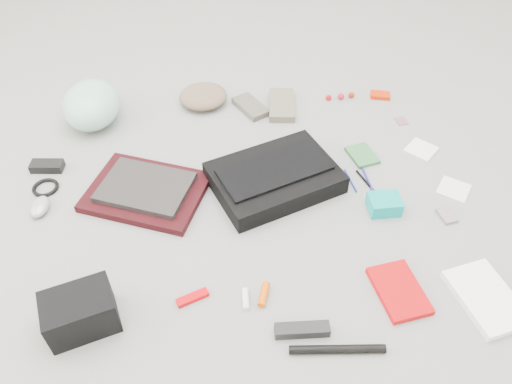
{
  "coord_description": "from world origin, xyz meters",
  "views": [
    {
      "loc": [
        -0.16,
        -1.21,
        1.27
      ],
      "look_at": [
        0.0,
        0.0,
        0.05
      ],
      "focal_mm": 35.0,
      "sensor_mm": 36.0,
      "label": 1
    }
  ],
  "objects": [
    {
      "name": "ground_plane",
      "position": [
        0.0,
        0.0,
        0.0
      ],
      "size": [
        4.0,
        4.0,
        0.0
      ],
      "primitive_type": "plane",
      "color": "slate"
    },
    {
      "name": "messenger_bag",
      "position": [
        0.08,
        0.08,
        0.04
      ],
      "size": [
        0.51,
        0.43,
        0.07
      ],
      "primitive_type": "cube",
      "rotation": [
        0.0,
        0.0,
        0.33
      ],
      "color": "black",
      "rests_on": "ground_plane"
    },
    {
      "name": "bag_flap",
      "position": [
        0.08,
        0.08,
        0.08
      ],
      "size": [
        0.43,
        0.3,
        0.01
      ],
      "primitive_type": "cube",
      "rotation": [
        0.0,
        0.0,
        0.33
      ],
      "color": "black",
      "rests_on": "messenger_bag"
    },
    {
      "name": "laptop_sleeve",
      "position": [
        -0.38,
        0.09,
        0.01
      ],
      "size": [
        0.49,
        0.43,
        0.03
      ],
      "primitive_type": "cube",
      "rotation": [
        0.0,
        0.0,
        -0.42
      ],
      "color": "black",
      "rests_on": "ground_plane"
    },
    {
      "name": "laptop",
      "position": [
        -0.38,
        0.09,
        0.04
      ],
      "size": [
        0.37,
        0.33,
        0.02
      ],
      "primitive_type": "cube",
      "rotation": [
        0.0,
        0.0,
        -0.42
      ],
      "color": "black",
      "rests_on": "laptop_sleeve"
    },
    {
      "name": "bike_helmet",
      "position": [
        -0.6,
        0.55,
        0.09
      ],
      "size": [
        0.24,
        0.3,
        0.17
      ],
      "primitive_type": "ellipsoid",
      "rotation": [
        0.0,
        0.0,
        -0.06
      ],
      "color": "#A4DECF",
      "rests_on": "ground_plane"
    },
    {
      "name": "beanie",
      "position": [
        -0.15,
        0.62,
        0.04
      ],
      "size": [
        0.24,
        0.23,
        0.07
      ],
      "primitive_type": "ellipsoid",
      "rotation": [
        0.0,
        0.0,
        0.17
      ],
      "color": "brown",
      "rests_on": "ground_plane"
    },
    {
      "name": "mitten_left",
      "position": [
        0.05,
        0.55,
        0.01
      ],
      "size": [
        0.15,
        0.19,
        0.03
      ],
      "primitive_type": "cube",
      "rotation": [
        0.0,
        0.0,
        0.46
      ],
      "color": "#585149",
      "rests_on": "ground_plane"
    },
    {
      "name": "mitten_right",
      "position": [
        0.19,
        0.54,
        0.02
      ],
      "size": [
        0.14,
        0.23,
        0.03
      ],
      "primitive_type": "cube",
      "rotation": [
        0.0,
        0.0,
        -0.15
      ],
      "color": "#6C6251",
      "rests_on": "ground_plane"
    },
    {
      "name": "power_brick",
      "position": [
        -0.75,
        0.27,
        0.02
      ],
      "size": [
        0.12,
        0.07,
        0.03
      ],
      "primitive_type": "cube",
      "rotation": [
        0.0,
        0.0,
        -0.14
      ],
      "color": "black",
      "rests_on": "ground_plane"
    },
    {
      "name": "cable_coil",
      "position": [
        -0.75,
        0.17,
        0.01
      ],
      "size": [
        0.12,
        0.12,
        0.01
      ],
      "primitive_type": "torus",
      "rotation": [
        0.0,
        0.0,
        0.41
      ],
      "color": "black",
      "rests_on": "ground_plane"
    },
    {
      "name": "mouse",
      "position": [
        -0.75,
        0.06,
        0.02
      ],
      "size": [
        0.07,
        0.11,
        0.04
      ],
      "primitive_type": "ellipsoid",
      "rotation": [
        0.0,
        0.0,
        -0.14
      ],
      "color": "#9B9AA1",
      "rests_on": "ground_plane"
    },
    {
      "name": "camera_bag",
      "position": [
        -0.55,
        -0.41,
        0.06
      ],
      "size": [
        0.22,
        0.18,
        0.12
      ],
      "primitive_type": "cube",
      "rotation": [
        0.0,
        0.0,
        0.27
      ],
      "color": "black",
      "rests_on": "ground_plane"
    },
    {
      "name": "multitool",
      "position": [
        -0.24,
        -0.37,
        0.01
      ],
      "size": [
        0.1,
        0.06,
        0.02
      ],
      "primitive_type": "cube",
      "rotation": [
        0.0,
        0.0,
        0.34
      ],
      "color": "#BD0005",
      "rests_on": "ground_plane"
    },
    {
      "name": "toiletry_tube_white",
      "position": [
        -0.08,
        -0.4,
        0.01
      ],
      "size": [
        0.02,
        0.07,
        0.02
      ],
      "primitive_type": "cylinder",
      "rotation": [
        1.57,
        0.0,
        -0.07
      ],
      "color": "white",
      "rests_on": "ground_plane"
    },
    {
      "name": "toiletry_tube_orange",
      "position": [
        -0.03,
        -0.39,
        0.01
      ],
      "size": [
        0.05,
        0.08,
        0.02
      ],
      "primitive_type": "cylinder",
      "rotation": [
        1.57,
        0.0,
        -0.35
      ],
      "color": "#E55304",
      "rests_on": "ground_plane"
    },
    {
      "name": "u_lock",
      "position": [
        0.06,
        -0.52,
        0.02
      ],
      "size": [
        0.16,
        0.05,
        0.03
      ],
      "primitive_type": "cube",
      "rotation": [
        0.0,
        0.0,
        -0.07
      ],
      "color": "black",
      "rests_on": "ground_plane"
    },
    {
      "name": "bike_pump",
      "position": [
        0.14,
        -0.59,
        0.01
      ],
      "size": [
        0.26,
        0.06,
        0.02
      ],
      "primitive_type": "cylinder",
      "rotation": [
        0.0,
        1.57,
        -0.12
      ],
      "color": "black",
      "rests_on": "ground_plane"
    },
    {
      "name": "book_red",
      "position": [
        0.37,
        -0.43,
        0.01
      ],
      "size": [
        0.15,
        0.21,
        0.02
      ],
      "primitive_type": "cube",
      "rotation": [
        0.0,
        0.0,
        0.13
      ],
      "color": "red",
      "rests_on": "ground_plane"
    },
    {
      "name": "book_white",
      "position": [
        0.62,
        -0.49,
        0.01
      ],
      "size": [
        0.2,
        0.26,
        0.02
      ],
      "primitive_type": "cube",
      "rotation": [
        0.0,
        0.0,
        0.18
      ],
      "color": "white",
      "rests_on": "ground_plane"
    },
    {
      "name": "notepad",
      "position": [
        0.44,
        0.19,
        0.01
      ],
      "size": [
        0.12,
        0.14,
        0.01
      ],
      "primitive_type": "cube",
      "rotation": [
        0.0,
        0.0,
        0.22
      ],
      "color": "#306737",
      "rests_on": "ground_plane"
    },
    {
      "name": "pen_blue",
      "position": [
        0.36,
        0.06,
        0.0
      ],
      "size": [
        0.02,
        0.12,
        0.01
      ],
      "primitive_type": "cylinder",
      "rotation": [
        1.57,
        0.0,
        0.1
      ],
      "color": "navy",
      "rests_on": "ground_plane"
    },
    {
      "name": "pen_black",
      "position": [
        0.42,
        0.03,
        0.0
      ],
      "size": [
        0.05,
        0.15,
        0.01
      ],
      "primitive_type": "cylinder",
      "rotation": [
        1.57,
        0.0,
        0.28
      ],
      "color": "black",
      "rests_on": "ground_plane"
    },
    {
      "name": "pen_navy",
      "position": [
        0.42,
        0.07,
        0.0
      ],
      "size": [
        0.01,
        0.16,
        0.01
      ],
      "primitive_type": "cylinder",
      "rotation": [
        1.57,
        0.0,
        0.02
      ],
      "color": "navy",
      "rests_on": "ground_plane"
    },
    {
      "name": "accordion_wallet",
      "position": [
        0.43,
        -0.09,
        0.03
      ],
      "size": [
        0.11,
        0.09,
        0.05
      ],
      "primitive_type": "cube",
      "rotation": [
        0.0,
        0.0,
        -0.03
      ],
      "color": "#06A7A4",
      "rests_on": "ground_plane"
    },
    {
      "name": "card_deck",
      "position": [
        0.64,
        -0.16,
        0.01
      ],
      "size": [
        0.06,
        0.08,
        0.01
      ],
      "primitive_type": "cube",
      "rotation": [
        0.0,
        0.0,
        0.14
      ],
      "color": "gray",
      "rests_on": "ground_plane"
    },
    {
      "name": "napkin_top",
      "position": [
        0.68,
        0.19,
        0.0
      ],
      "size": [
        0.15,
        0.15,
        0.01
      ],
      "primitive_type": "cube",
      "rotation": [
        0.0,
        0.0,
        0.74
      ],
      "color": "white",
      "rests_on": "ground_plane"
    },
    {
      "name": "napkin_bottom",
      "position": [
        0.72,
        -0.03,
        0.0
      ],
      "size": [
        0.14,
        0.14,
        0.01
      ],
      "primitive_type": "cube",
      "rotation": [
        0.0,
        0.0,
        0.9
      ],
      "color": "white",
      "rests_on": "ground_plane"
    },
    {
      "name": "lollipop_a",
      "position": [
        0.4,
        0.58,
        0.01
      ],
      "size": [
        0.03,
        0.03,
        0.02
      ],
      "primitive_type": "sphere",
      "rotation": [
        0.0,
        0.0,
        -0.4
      ],
      "color": "red",
      "rests_on": "ground_plane"
    },
    {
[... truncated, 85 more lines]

